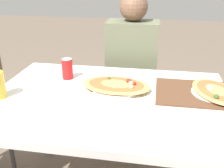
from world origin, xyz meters
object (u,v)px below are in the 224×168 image
Objects in this scene: soda_can at (67,69)px; pizza_second at (216,92)px; dining_table at (109,109)px; pizza_main at (116,86)px; chair_far_seated at (132,82)px; person_seated at (132,63)px.

soda_can reaches higher than pizza_second.
dining_table is 3.07× the size of pizza_main.
soda_can reaches higher than dining_table.
dining_table is at bearing -168.87° from pizza_second.
pizza_main reaches higher than dining_table.
chair_far_seated is 7.56× the size of soda_can.
person_seated reaches higher than dining_table.
person_seated is 9.95× the size of soda_can.
pizza_main is (-0.03, -0.68, 0.26)m from chair_far_seated.
pizza_main is 0.53m from pizza_second.
chair_far_seated is at bearing 126.78° from pizza_second.
chair_far_seated is 2.38× the size of pizza_second.
pizza_main is 3.30× the size of soda_can.
pizza_second is at bearing -6.62° from soda_can.
chair_far_seated reaches higher than soda_can.
pizza_main is at bearing -18.43° from soda_can.
chair_far_seated is 0.74m from soda_can.
chair_far_seated reaches higher than pizza_main.
pizza_second is (0.50, -0.67, 0.26)m from chair_far_seated.
chair_far_seated is 0.76× the size of person_seated.
person_seated is at bearing 85.41° from dining_table.
soda_can is at bearing 144.73° from dining_table.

